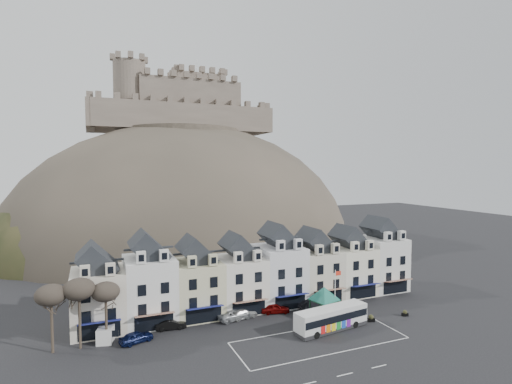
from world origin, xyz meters
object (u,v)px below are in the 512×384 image
flagpole (336,291)px  car_white (243,313)px  bus_shelter (324,294)px  bus (331,317)px  red_buoy (348,309)px  car_maroon (275,308)px  car_navy (136,337)px  white_van (107,332)px  car_silver (235,314)px  car_charcoal (309,303)px  car_black (171,324)px

flagpole → car_white: (-12.48, 5.16, -3.37)m
bus_shelter → car_white: bearing=144.4°
bus → red_buoy: (5.11, 3.34, -0.67)m
car_maroon → car_white: bearing=103.8°
red_buoy → car_navy: 29.98m
bus → car_white: (-9.57, 8.54, -1.03)m
red_buoy → flagpole: bearing=178.9°
flagpole → car_maroon: flagpole is taller
flagpole → white_van: 31.55m
car_navy → red_buoy: bearing=-113.7°
red_buoy → car_navy: bearing=174.8°
white_van → car_silver: (17.29, 0.00, -0.23)m
car_white → flagpole: bearing=-125.2°
bus → car_maroon: 9.65m
flagpole → car_charcoal: flagpole is taller
red_buoy → car_charcoal: (-3.57, 5.20, -0.35)m
car_charcoal → white_van: bearing=80.8°
bus_shelter → car_navy: (-26.31, 1.73, -2.76)m
bus_shelter → car_maroon: size_ratio=1.55×
bus → white_van: 29.34m
car_black → car_navy: bearing=123.7°
car_black → car_maroon: (15.60, 0.00, 0.07)m
bus → car_charcoal: 8.74m
bus → car_black: size_ratio=2.70×
bus → flagpole: bearing=41.2°
car_silver → car_charcoal: bearing=-100.7°
white_van → car_maroon: size_ratio=1.02×
car_silver → car_charcoal: car_silver is taller
red_buoy → car_black: size_ratio=0.49×
bus_shelter → car_maroon: bus_shelter is taller
white_van → red_buoy: bearing=5.4°
bus → car_maroon: (-4.37, 8.54, -0.95)m
car_white → car_navy: bearing=86.6°
car_black → car_silver: size_ratio=0.80×
bus_shelter → flagpole: flagpole is taller
car_navy → car_silver: (13.97, 2.50, 0.01)m
bus_shelter → car_white: bus_shelter is taller
bus_shelter → car_black: (-21.54, 4.23, -2.79)m
car_silver → car_charcoal: size_ratio=1.25×
flagpole → car_black: size_ratio=1.71×
car_silver → car_charcoal: (12.32, 0.00, -0.05)m
car_black → car_silver: (9.20, 0.00, 0.05)m
car_silver → car_white: 1.20m
car_navy → car_black: bearing=-80.8°
white_van → car_navy: size_ratio=1.07×
car_silver → car_charcoal: 12.32m
flagpole → bus: bearing=-130.7°
bus → flagpole: (2.91, 3.38, 2.35)m
white_van → car_silver: 17.29m
flagpole → car_navy: size_ratio=1.69×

